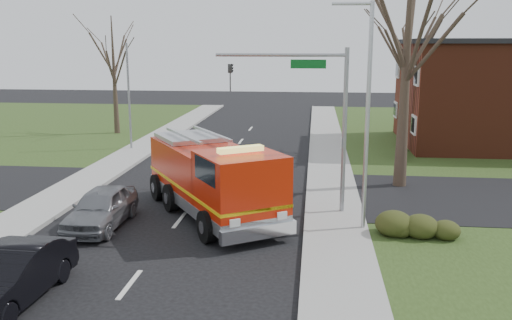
# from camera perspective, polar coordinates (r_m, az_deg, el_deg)

# --- Properties ---
(ground) EXTENTS (120.00, 120.00, 0.00)m
(ground) POSITION_cam_1_polar(r_m,az_deg,el_deg) (22.08, -8.03, -6.28)
(ground) COLOR black
(ground) RESTS_ON ground
(sidewalk_right) EXTENTS (2.40, 80.00, 0.15)m
(sidewalk_right) POSITION_cam_1_polar(r_m,az_deg,el_deg) (21.43, 8.37, -6.66)
(sidewalk_right) COLOR gray
(sidewalk_right) RESTS_ON ground
(sidewalk_left) EXTENTS (2.40, 80.00, 0.15)m
(sidewalk_left) POSITION_cam_1_polar(r_m,az_deg,el_deg) (24.31, -22.41, -5.20)
(sidewalk_left) COLOR gray
(sidewalk_left) RESTS_ON ground
(health_center_sign) EXTENTS (0.12, 2.00, 1.40)m
(health_center_sign) POSITION_cam_1_polar(r_m,az_deg,el_deg) (33.74, 15.00, 1.38)
(health_center_sign) COLOR #451016
(health_center_sign) RESTS_ON ground
(hedge_corner) EXTENTS (2.80, 2.00, 0.90)m
(hedge_corner) POSITION_cam_1_polar(r_m,az_deg,el_deg) (20.64, 16.34, -6.30)
(hedge_corner) COLOR #2A3212
(hedge_corner) RESTS_ON lawn_right
(bare_tree_near) EXTENTS (6.00, 6.00, 12.00)m
(bare_tree_near) POSITION_cam_1_polar(r_m,az_deg,el_deg) (26.62, 15.71, 12.73)
(bare_tree_near) COLOR #382921
(bare_tree_near) RESTS_ON ground
(bare_tree_far) EXTENTS (5.25, 5.25, 10.50)m
(bare_tree_far) POSITION_cam_1_polar(r_m,az_deg,el_deg) (35.74, 15.71, 10.98)
(bare_tree_far) COLOR #382921
(bare_tree_far) RESTS_ON ground
(bare_tree_left) EXTENTS (4.50, 4.50, 9.00)m
(bare_tree_left) POSITION_cam_1_polar(r_m,az_deg,el_deg) (43.12, -14.77, 9.92)
(bare_tree_left) COLOR #382921
(bare_tree_left) RESTS_ON ground
(traffic_signal_mast) EXTENTS (5.29, 0.18, 6.80)m
(traffic_signal_mast) POSITION_cam_1_polar(r_m,az_deg,el_deg) (21.90, 6.00, 6.24)
(traffic_signal_mast) COLOR gray
(traffic_signal_mast) RESTS_ON ground
(streetlight_pole) EXTENTS (1.48, 0.16, 8.40)m
(streetlight_pole) POSITION_cam_1_polar(r_m,az_deg,el_deg) (20.01, 11.51, 5.06)
(streetlight_pole) COLOR #B7BABF
(streetlight_pole) RESTS_ON ground
(utility_pole_far) EXTENTS (0.14, 0.14, 7.00)m
(utility_pole_far) POSITION_cam_1_polar(r_m,az_deg,el_deg) (36.52, -13.22, 6.42)
(utility_pole_far) COLOR gray
(utility_pole_far) RESTS_ON ground
(fire_engine) EXTENTS (6.85, 8.49, 3.34)m
(fire_engine) POSITION_cam_1_polar(r_m,az_deg,el_deg) (22.04, -4.48, -2.14)
(fire_engine) COLOR #B61C08
(fire_engine) RESTS_ON ground
(parked_car_maroon) EXTENTS (1.81, 4.46, 1.52)m
(parked_car_maroon) POSITION_cam_1_polar(r_m,az_deg,el_deg) (21.74, -15.99, -4.85)
(parked_car_maroon) COLOR slate
(parked_car_maroon) RESTS_ON ground
(parked_car_gray) EXTENTS (1.80, 4.70, 1.53)m
(parked_car_gray) POSITION_cam_1_polar(r_m,az_deg,el_deg) (16.41, -24.41, -11.08)
(parked_car_gray) COLOR black
(parked_car_gray) RESTS_ON ground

